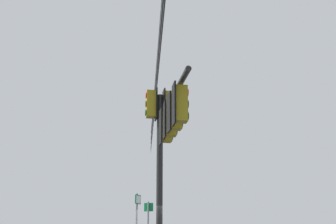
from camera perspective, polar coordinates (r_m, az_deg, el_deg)
The scene contains 2 objects.
signal_mast_assembly at distance 12.25m, azimuth -0.32°, elevation -2.68°, with size 1.90×4.56×6.28m.
overhead_wire_span at distance 15.97m, azimuth -1.25°, elevation 8.06°, with size 6.02×29.44×1.82m.
Camera 1 is at (-1.97, 13.86, 1.57)m, focal length 44.81 mm.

